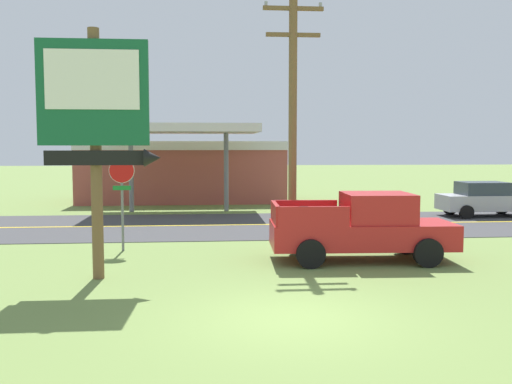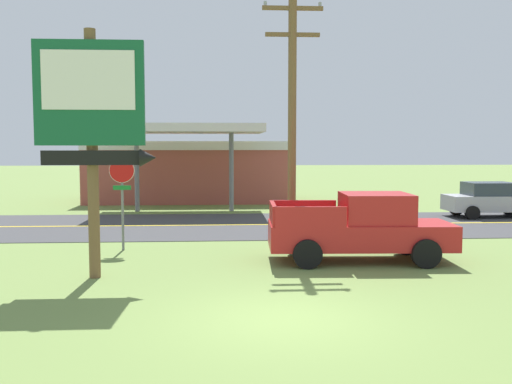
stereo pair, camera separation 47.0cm
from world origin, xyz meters
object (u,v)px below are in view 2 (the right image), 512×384
at_px(stop_sign, 122,187).
at_px(motel_sign, 93,115).
at_px(pickup_red_parked_on_lawn, 362,228).
at_px(car_silver_near_lane, 491,200).
at_px(utility_pole, 292,114).
at_px(gas_station, 190,169).

bearing_deg(stop_sign, motel_sign, -89.96).
xyz_separation_m(pickup_red_parked_on_lawn, car_silver_near_lane, (8.51, 9.67, -0.13)).
xyz_separation_m(utility_pole, pickup_red_parked_on_lawn, (1.81, -1.80, -3.35)).
height_order(stop_sign, pickup_red_parked_on_lawn, stop_sign).
distance_m(pickup_red_parked_on_lawn, car_silver_near_lane, 12.89).
bearing_deg(motel_sign, stop_sign, 90.04).
bearing_deg(gas_station, stop_sign, -94.29).
distance_m(stop_sign, pickup_red_parked_on_lawn, 7.56).
relative_size(motel_sign, gas_station, 0.51).
relative_size(pickup_red_parked_on_lawn, car_silver_near_lane, 1.26).
bearing_deg(car_silver_near_lane, utility_pole, -142.68).
bearing_deg(pickup_red_parked_on_lawn, stop_sign, 163.21).
relative_size(stop_sign, car_silver_near_lane, 0.70).
xyz_separation_m(stop_sign, utility_pole, (5.35, -0.36, 2.28)).
xyz_separation_m(motel_sign, car_silver_near_lane, (15.68, 11.42, -3.23)).
relative_size(motel_sign, utility_pole, 0.77).
xyz_separation_m(motel_sign, gas_station, (1.24, 20.53, -2.11)).
height_order(motel_sign, gas_station, motel_sign).
bearing_deg(stop_sign, car_silver_near_lane, 25.60).
distance_m(motel_sign, utility_pole, 6.43).
bearing_deg(stop_sign, utility_pole, -3.84).
height_order(stop_sign, car_silver_near_lane, stop_sign).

